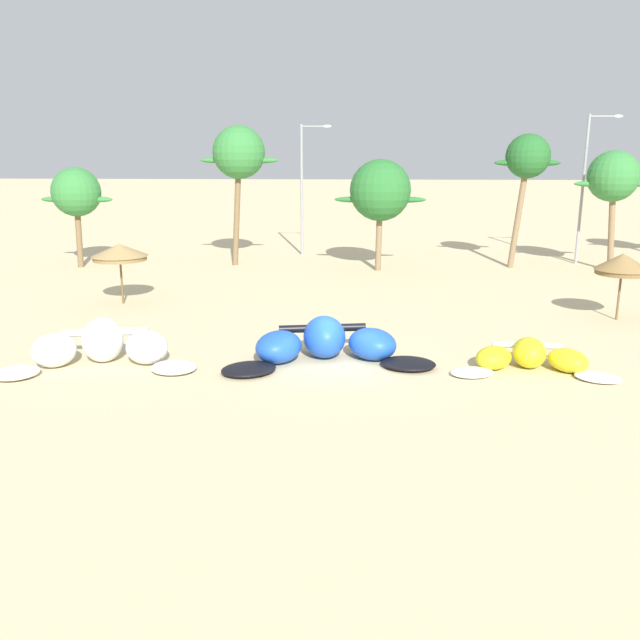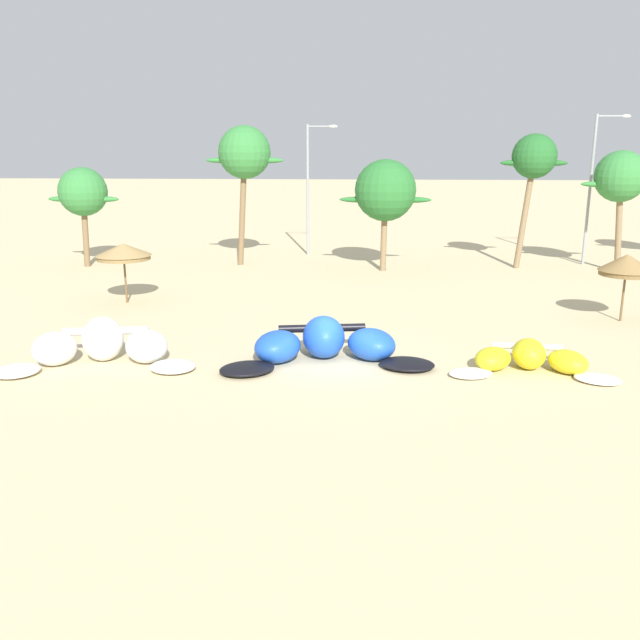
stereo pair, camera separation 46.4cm
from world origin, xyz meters
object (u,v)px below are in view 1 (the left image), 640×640
object	(u,v)px
beach_umbrella_near_van	(120,252)
palm_leftmost	(76,193)
palm_center_left	(528,159)
lamppost_west	(304,182)
beach_umbrella_middle	(623,264)
palm_left_of_gap	(380,191)
kite_far_left	(101,348)
kite_left_of_center	(531,359)
lamppost_west_center	(586,181)
kite_left	(326,345)
palm_left	(239,154)
palm_center_right	(613,178)

from	to	relation	value
beach_umbrella_near_van	palm_leftmost	xyz separation A→B (m)	(-5.88, 9.77, 2.09)
palm_center_left	lamppost_west	xyz separation A→B (m)	(-13.87, 4.35, -1.68)
beach_umbrella_middle	palm_left_of_gap	bearing A→B (deg)	130.95
kite_far_left	lamppost_west	bearing A→B (deg)	77.74
beach_umbrella_middle	kite_left_of_center	bearing A→B (deg)	-127.86
palm_left_of_gap	lamppost_west_center	xyz separation A→B (m)	(13.04, 3.08, 0.43)
kite_left	beach_umbrella_middle	size ratio (longest dim) A/B	2.61
palm_leftmost	palm_left_of_gap	world-z (taller)	palm_left_of_gap
beach_umbrella_near_van	lamppost_west	distance (m)	17.45
beach_umbrella_near_van	palm_left_of_gap	world-z (taller)	palm_left_of_gap
palm_leftmost	palm_left	size ratio (longest dim) A/B	0.71
kite_far_left	lamppost_west_center	distance (m)	32.42
palm_left	kite_far_left	bearing A→B (deg)	-94.64
kite_left	kite_left_of_center	size ratio (longest dim) A/B	1.32
kite_left_of_center	palm_leftmost	world-z (taller)	palm_leftmost
kite_far_left	kite_left_of_center	xyz separation A→B (m)	(14.86, 0.17, -0.21)
kite_left	beach_umbrella_near_van	distance (m)	13.40
kite_left_of_center	beach_umbrella_near_van	bearing A→B (deg)	151.99
kite_left	palm_center_left	distance (m)	23.46
beach_umbrella_near_van	lamppost_west_center	bearing A→B (deg)	26.11
kite_far_left	palm_center_right	size ratio (longest dim) A/B	0.98
kite_left_of_center	lamppost_west	bearing A→B (deg)	111.07
beach_umbrella_near_van	palm_center_right	bearing A→B (deg)	20.92
kite_far_left	lamppost_west	xyz separation A→B (m)	(5.38, 24.78, 4.37)
kite_left_of_center	palm_left	distance (m)	25.04
kite_left	lamppost_west	xyz separation A→B (m)	(-2.44, 23.91, 4.40)
kite_left	palm_leftmost	bearing A→B (deg)	131.39
palm_left	palm_center_left	bearing A→B (deg)	0.04
kite_left_of_center	beach_umbrella_middle	xyz separation A→B (m)	(5.54, 7.13, 2.09)
kite_far_left	beach_umbrella_near_van	size ratio (longest dim) A/B	2.43
lamppost_west_center	kite_left	bearing A→B (deg)	-126.41
kite_far_left	palm_left_of_gap	xyz separation A→B (m)	(10.35, 18.89, 4.20)
kite_far_left	palm_center_left	bearing A→B (deg)	46.70
palm_center_left	lamppost_west_center	bearing A→B (deg)	20.42
kite_left	lamppost_west_center	xyz separation A→B (m)	(15.56, 21.10, 4.66)
beach_umbrella_middle	lamppost_west	world-z (taller)	lamppost_west
palm_center_right	kite_far_left	bearing A→B (deg)	-141.08
beach_umbrella_near_van	palm_center_right	size ratio (longest dim) A/B	0.40
kite_left_of_center	palm_left	size ratio (longest dim) A/B	0.67
kite_left_of_center	beach_umbrella_middle	bearing A→B (deg)	52.14
palm_center_right	lamppost_west	world-z (taller)	lamppost_west
beach_umbrella_middle	palm_left_of_gap	distance (m)	15.52
kite_far_left	palm_left	distance (m)	21.44
beach_umbrella_middle	palm_leftmost	distance (m)	31.07
beach_umbrella_middle	palm_center_left	size ratio (longest dim) A/B	0.36
palm_center_right	lamppost_west_center	bearing A→B (deg)	106.23
kite_far_left	palm_leftmost	size ratio (longest dim) A/B	1.14
kite_left_of_center	beach_umbrella_middle	size ratio (longest dim) A/B	1.97
kite_left_of_center	palm_leftmost	distance (m)	30.19
palm_left_of_gap	beach_umbrella_near_van	bearing A→B (deg)	-143.12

